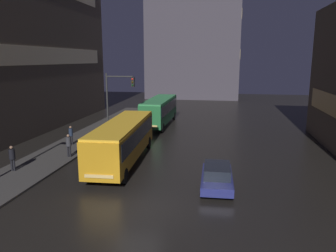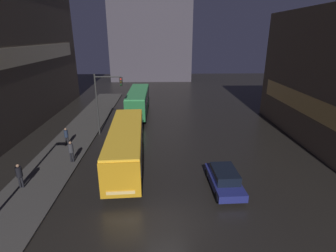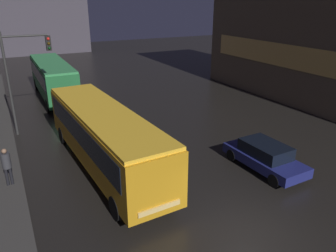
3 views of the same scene
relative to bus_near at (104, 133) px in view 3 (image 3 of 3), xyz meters
name	(u,v)px [view 3 (image 3 of 3)]	position (x,y,z in m)	size (l,w,h in m)	color
ground_plane	(247,235)	(3.05, -7.40, -1.91)	(120.00, 120.00, 0.00)	black
bus_near	(104,133)	(0.00, 0.00, 0.00)	(3.10, 11.42, 3.10)	orange
bus_far	(53,76)	(-0.11, 14.38, 0.03)	(2.49, 10.45, 3.15)	#236B38
car_taxi	(265,156)	(7.08, -3.83, -1.18)	(1.98, 4.47, 1.42)	navy
pedestrian_far	(6,163)	(-4.49, 0.18, -0.67)	(0.56, 0.56, 1.81)	black
traffic_light_main	(23,67)	(-2.79, 6.89, 2.35)	(2.82, 0.35, 6.38)	#2D2D2D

